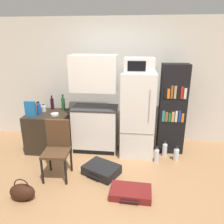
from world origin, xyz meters
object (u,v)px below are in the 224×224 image
object	(u,v)px
bookshelf	(172,109)
handbag	(22,192)
bottle_amber_beer	(37,106)
refrigerator	(138,114)
water_bottle_back	(165,150)
microwave	(139,65)
kitchen_hutch	(95,108)
cereal_box	(30,109)
water_bottle_front	(176,155)
chair	(57,144)
bottle_clear_short	(44,108)
suitcase_large_flat	(131,192)
side_table	(50,131)
water_bottle_middle	(156,155)
bottle_green_tall	(63,103)
bowl	(55,114)
bottle_wine_dark	(52,103)
bottle_blue_soda	(39,109)
bottle_milk_white	(33,108)
suitcase_small_flat	(102,170)

from	to	relation	value
bookshelf	handbag	distance (m)	2.90
bottle_amber_beer	handbag	distance (m)	2.00
refrigerator	water_bottle_back	world-z (taller)	refrigerator
microwave	bottle_amber_beer	size ratio (longest dim) A/B	3.67
kitchen_hutch	cereal_box	size ratio (longest dim) A/B	6.25
cereal_box	water_bottle_back	xyz separation A→B (m)	(2.53, 0.18, -0.78)
cereal_box	water_bottle_front	xyz separation A→B (m)	(2.72, 0.02, -0.79)
chair	water_bottle_back	xyz separation A→B (m)	(1.80, 0.82, -0.42)
kitchen_hutch	bottle_clear_short	bearing A→B (deg)	179.58
water_bottle_back	water_bottle_front	bearing A→B (deg)	-38.54
bottle_clear_short	suitcase_large_flat	bearing A→B (deg)	-37.25
side_table	microwave	xyz separation A→B (m)	(1.75, 0.03, 1.33)
kitchen_hutch	water_bottle_middle	world-z (taller)	kitchen_hutch
refrigerator	bookshelf	bearing A→B (deg)	13.78
water_bottle_front	bottle_green_tall	bearing A→B (deg)	168.33
bowl	cereal_box	bearing A→B (deg)	-163.17
side_table	bottle_wine_dark	bearing A→B (deg)	94.10
bowl	water_bottle_back	world-z (taller)	bowl
chair	kitchen_hutch	bearing A→B (deg)	62.20
water_bottle_back	water_bottle_middle	bearing A→B (deg)	-125.39
bottle_blue_soda	water_bottle_back	size ratio (longest dim) A/B	0.86
bottle_blue_soda	bowl	size ratio (longest dim) A/B	1.77
refrigerator	bottle_green_tall	distance (m)	1.54
bowl	cereal_box	world-z (taller)	cereal_box
side_table	bookshelf	size ratio (longest dim) A/B	0.47
microwave	chair	size ratio (longest dim) A/B	0.56
chair	handbag	world-z (taller)	chair
microwave	cereal_box	distance (m)	2.16
bottle_green_tall	handbag	size ratio (longest dim) A/B	0.88
side_table	water_bottle_back	world-z (taller)	side_table
handbag	water_bottle_middle	size ratio (longest dim) A/B	1.19
bottle_milk_white	bottle_amber_beer	size ratio (longest dim) A/B	1.43
side_table	handbag	bearing A→B (deg)	-82.94
bookshelf	chair	distance (m)	2.21
bottle_milk_white	suitcase_large_flat	distance (m)	2.51
bookshelf	handbag	xyz separation A→B (m)	(-2.21, -1.72, -0.74)
bottle_blue_soda	bowl	bearing A→B (deg)	-3.70
chair	water_bottle_front	xyz separation A→B (m)	(1.99, 0.66, -0.42)
kitchen_hutch	cereal_box	xyz separation A→B (m)	(-1.16, -0.32, 0.04)
refrigerator	water_bottle_front	distance (m)	1.03
water_bottle_front	water_bottle_middle	bearing A→B (deg)	-166.23
bottle_green_tall	bottle_clear_short	xyz separation A→B (m)	(-0.35, -0.16, -0.07)
bottle_milk_white	suitcase_small_flat	distance (m)	1.87
suitcase_small_flat	bottle_clear_short	bearing A→B (deg)	172.54
bottle_clear_short	refrigerator	bearing A→B (deg)	-2.10
suitcase_small_flat	bottle_amber_beer	bearing A→B (deg)	171.96
refrigerator	handbag	world-z (taller)	refrigerator
bowl	water_bottle_back	size ratio (longest dim) A/B	0.49
microwave	cereal_box	xyz separation A→B (m)	(-1.98, -0.26, -0.81)
water_bottle_front	water_bottle_middle	xyz separation A→B (m)	(-0.37, -0.09, 0.01)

